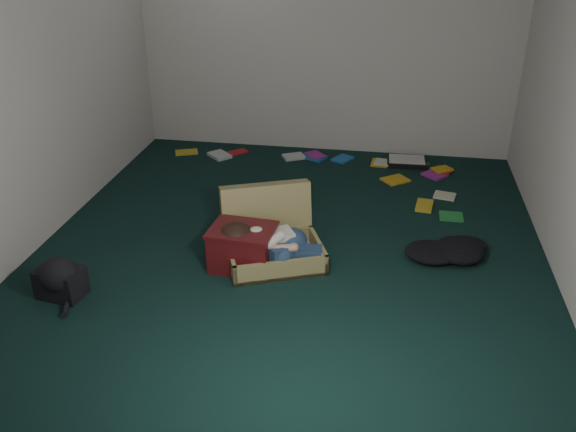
% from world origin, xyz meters
% --- Properties ---
extents(floor, '(4.50, 4.50, 0.00)m').
position_xyz_m(floor, '(0.00, 0.00, 0.00)').
color(floor, black).
rests_on(floor, ground).
extents(wall_back, '(4.50, 0.00, 4.50)m').
position_xyz_m(wall_back, '(0.00, 2.25, 1.30)').
color(wall_back, silver).
rests_on(wall_back, ground).
extents(wall_front, '(4.50, 0.00, 4.50)m').
position_xyz_m(wall_front, '(0.00, -2.25, 1.30)').
color(wall_front, silver).
rests_on(wall_front, ground).
extents(wall_left, '(0.00, 4.50, 4.50)m').
position_xyz_m(wall_left, '(-2.00, 0.00, 1.30)').
color(wall_left, silver).
rests_on(wall_left, ground).
extents(suitcase, '(0.92, 0.91, 0.52)m').
position_xyz_m(suitcase, '(-0.13, -0.15, 0.16)').
color(suitcase, '#9A8F55').
rests_on(suitcase, floor).
extents(person, '(0.79, 0.42, 0.33)m').
position_xyz_m(person, '(-0.11, -0.34, 0.20)').
color(person, white).
rests_on(person, suitcase).
extents(maroon_bin, '(0.50, 0.41, 0.33)m').
position_xyz_m(maroon_bin, '(-0.31, -0.36, 0.16)').
color(maroon_bin, '#4F1013').
rests_on(maroon_bin, floor).
extents(backpack, '(0.43, 0.37, 0.23)m').
position_xyz_m(backpack, '(-1.47, -0.95, 0.12)').
color(backpack, black).
rests_on(backpack, floor).
extents(clothing_pile, '(0.56, 0.51, 0.14)m').
position_xyz_m(clothing_pile, '(1.25, 0.11, 0.07)').
color(clothing_pile, black).
rests_on(clothing_pile, floor).
extents(paper_tray, '(0.42, 0.32, 0.06)m').
position_xyz_m(paper_tray, '(0.93, 1.95, 0.03)').
color(paper_tray, black).
rests_on(paper_tray, floor).
extents(book_scatter, '(3.02, 1.47, 0.02)m').
position_xyz_m(book_scatter, '(0.36, 1.65, 0.01)').
color(book_scatter, gold).
rests_on(book_scatter, floor).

